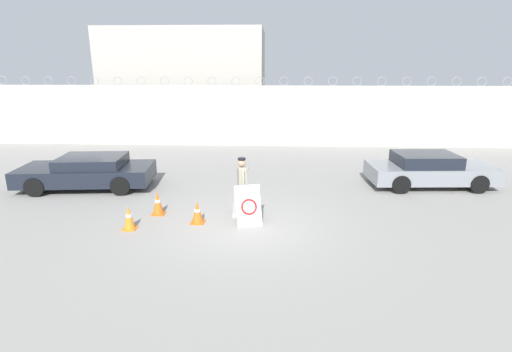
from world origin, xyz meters
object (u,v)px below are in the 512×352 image
Objects in this scene: traffic_cone_near at (129,217)px; parked_car_front_coupe at (88,172)px; parked_car_far_side at (429,170)px; traffic_cone_mid at (158,203)px; security_guard at (242,183)px; traffic_cone_far at (197,212)px; barricade_sign at (247,204)px.

parked_car_front_coupe reaches higher than traffic_cone_near.
parked_car_front_coupe is (-2.75, 3.60, 0.26)m from traffic_cone_near.
parked_car_far_side is at bearing 178.15° from parked_car_front_coupe.
traffic_cone_mid is 4.06m from parked_car_front_coupe.
parked_car_front_coupe is (-5.69, 2.29, -0.34)m from security_guard.
security_guard reaches higher than traffic_cone_far.
security_guard is at bearing 4.29° from traffic_cone_mid.
traffic_cone_mid is at bearing 155.17° from traffic_cone_far.
traffic_cone_far is 0.14× the size of parked_car_front_coupe.
traffic_cone_far is 5.45m from parked_car_front_coupe.
traffic_cone_far is 0.14× the size of parked_car_far_side.
traffic_cone_mid is 1.14× the size of traffic_cone_far.
traffic_cone_near is at bearing 100.54° from security_guard.
security_guard is 2.51× the size of traffic_cone_near.
parked_car_far_side is at bearing 24.86° from traffic_cone_near.
barricade_sign is at bearing -177.05° from security_guard.
barricade_sign is 1.49× the size of traffic_cone_mid.
barricade_sign is 1.69× the size of traffic_cone_far.
traffic_cone_near is at bearing 121.90° from parked_car_front_coupe.
security_guard is 1.55m from traffic_cone_far.
traffic_cone_far is 8.61m from parked_car_far_side.
barricade_sign is 6.60m from parked_car_front_coupe.
traffic_cone_mid is 0.15× the size of parked_car_front_coupe.
parked_car_far_side is (8.98, 3.25, 0.25)m from traffic_cone_mid.
traffic_cone_mid is (-2.47, -0.19, -0.58)m from security_guard.
parked_car_far_side is (9.44, 4.38, 0.28)m from traffic_cone_near.
traffic_cone_mid is at bearing 67.56° from traffic_cone_near.
parked_car_front_coupe is at bearing -179.73° from parked_car_far_side.
traffic_cone_near is at bearing 174.71° from barricade_sign.
traffic_cone_near is 10.41m from parked_car_far_side.
traffic_cone_far is at bearing -156.81° from parked_car_far_side.
parked_car_far_side is (6.30, 3.76, 0.08)m from barricade_sign.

